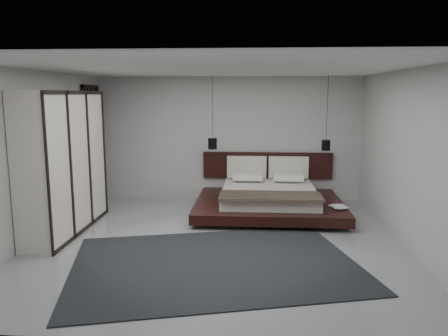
# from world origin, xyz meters

# --- Properties ---
(floor) EXTENTS (6.00, 6.00, 0.00)m
(floor) POSITION_xyz_m (0.00, 0.00, 0.00)
(floor) COLOR gray
(floor) RESTS_ON ground
(ceiling) EXTENTS (6.00, 6.00, 0.00)m
(ceiling) POSITION_xyz_m (0.00, 0.00, 2.80)
(ceiling) COLOR white
(ceiling) RESTS_ON wall_back
(wall_back) EXTENTS (6.00, 0.00, 6.00)m
(wall_back) POSITION_xyz_m (0.00, 3.00, 1.40)
(wall_back) COLOR #AFB0AD
(wall_back) RESTS_ON floor
(wall_front) EXTENTS (6.00, 0.00, 6.00)m
(wall_front) POSITION_xyz_m (0.00, -3.00, 1.40)
(wall_front) COLOR #AFB0AD
(wall_front) RESTS_ON floor
(wall_left) EXTENTS (0.00, 6.00, 6.00)m
(wall_left) POSITION_xyz_m (-3.00, 0.00, 1.40)
(wall_left) COLOR #AFB0AD
(wall_left) RESTS_ON floor
(wall_right) EXTENTS (0.00, 6.00, 6.00)m
(wall_right) POSITION_xyz_m (3.00, 0.00, 1.40)
(wall_right) COLOR #AFB0AD
(wall_right) RESTS_ON floor
(lattice_screen) EXTENTS (0.05, 0.90, 2.60)m
(lattice_screen) POSITION_xyz_m (-2.95, 2.45, 1.30)
(lattice_screen) COLOR black
(lattice_screen) RESTS_ON floor
(bed) EXTENTS (2.93, 2.45, 1.10)m
(bed) POSITION_xyz_m (0.91, 1.90, 0.30)
(bed) COLOR black
(bed) RESTS_ON floor
(book_lower) EXTENTS (0.36, 0.39, 0.03)m
(book_lower) POSITION_xyz_m (2.11, 1.23, 0.29)
(book_lower) COLOR #99724C
(book_lower) RESTS_ON bed
(book_upper) EXTENTS (0.23, 0.32, 0.02)m
(book_upper) POSITION_xyz_m (2.09, 1.20, 0.31)
(book_upper) COLOR #99724C
(book_upper) RESTS_ON book_lower
(pendant_left) EXTENTS (0.19, 0.19, 1.56)m
(pendant_left) POSITION_xyz_m (-0.29, 2.38, 1.36)
(pendant_left) COLOR black
(pendant_left) RESTS_ON ceiling
(pendant_right) EXTENTS (0.18, 0.18, 1.57)m
(pendant_right) POSITION_xyz_m (2.11, 2.38, 1.35)
(pendant_right) COLOR black
(pendant_right) RESTS_ON ceiling
(wardrobe) EXTENTS (0.59, 2.51, 2.46)m
(wardrobe) POSITION_xyz_m (-2.70, 0.38, 1.23)
(wardrobe) COLOR silver
(wardrobe) RESTS_ON floor
(rug) EXTENTS (4.57, 3.74, 0.02)m
(rug) POSITION_xyz_m (0.05, -0.99, 0.01)
(rug) COLOR black
(rug) RESTS_ON floor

